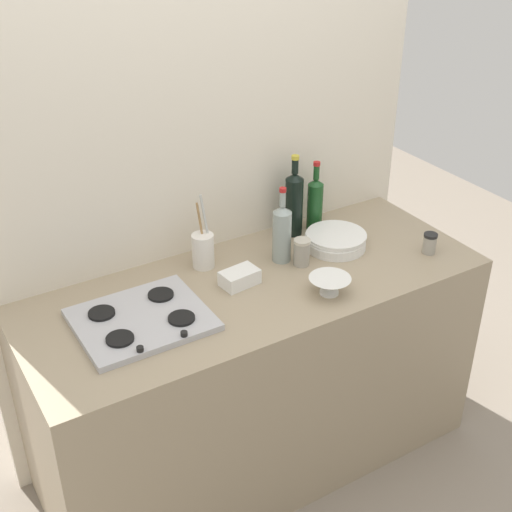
{
  "coord_description": "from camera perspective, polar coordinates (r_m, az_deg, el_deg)",
  "views": [
    {
      "loc": [
        -1.16,
        -1.91,
        2.32
      ],
      "look_at": [
        0.0,
        0.0,
        1.02
      ],
      "focal_mm": 48.89,
      "sensor_mm": 36.0,
      "label": 1
    }
  ],
  "objects": [
    {
      "name": "plate_stack",
      "position": [
        2.89,
        6.52,
        1.27
      ],
      "size": [
        0.25,
        0.25,
        0.06
      ],
      "color": "white",
      "rests_on": "counter_block"
    },
    {
      "name": "wine_bottle_leftmost",
      "position": [
        2.93,
        3.13,
        4.39
      ],
      "size": [
        0.08,
        0.08,
        0.36
      ],
      "color": "black",
      "rests_on": "counter_block"
    },
    {
      "name": "wine_bottle_mid_left",
      "position": [
        2.99,
        4.85,
        4.39
      ],
      "size": [
        0.07,
        0.07,
        0.31
      ],
      "color": "#19471E",
      "rests_on": "counter_block"
    },
    {
      "name": "condiment_jar_front",
      "position": [
        2.91,
        14.02,
        1.02
      ],
      "size": [
        0.06,
        0.06,
        0.09
      ],
      "color": "#9E998C",
      "rests_on": "counter_block"
    },
    {
      "name": "counter_block",
      "position": [
        2.91,
        0.0,
        -9.73
      ],
      "size": [
        1.8,
        0.7,
        0.9
      ],
      "primitive_type": "cube",
      "color": "tan",
      "rests_on": "ground"
    },
    {
      "name": "wine_bottle_mid_right",
      "position": [
        2.74,
        2.14,
        1.94
      ],
      "size": [
        0.07,
        0.07,
        0.32
      ],
      "color": "gray",
      "rests_on": "counter_block"
    },
    {
      "name": "stovetop_hob",
      "position": [
        2.46,
        -9.33,
        -5.14
      ],
      "size": [
        0.45,
        0.38,
        0.04
      ],
      "color": "#B2B2B7",
      "rests_on": "counter_block"
    },
    {
      "name": "butter_dish",
      "position": [
        2.63,
        -1.35,
        -1.78
      ],
      "size": [
        0.15,
        0.1,
        0.06
      ],
      "primitive_type": "cube",
      "rotation": [
        0.0,
        0.0,
        0.11
      ],
      "color": "white",
      "rests_on": "counter_block"
    },
    {
      "name": "utensil_crock",
      "position": [
        2.73,
        -4.35,
        0.51
      ],
      "size": [
        0.09,
        0.09,
        0.3
      ],
      "color": "silver",
      "rests_on": "counter_block"
    },
    {
      "name": "ground_plane",
      "position": [
        3.22,
        0.0,
        -15.87
      ],
      "size": [
        6.0,
        6.0,
        0.0
      ],
      "primitive_type": "plane",
      "color": "gray",
      "rests_on": "ground"
    },
    {
      "name": "mixing_bowl",
      "position": [
        2.58,
        6.04,
        -2.36
      ],
      "size": [
        0.16,
        0.16,
        0.07
      ],
      "color": "white",
      "rests_on": "counter_block"
    },
    {
      "name": "condiment_jar_rear",
      "position": [
        2.74,
        3.76,
        0.33
      ],
      "size": [
        0.07,
        0.07,
        0.11
      ],
      "color": "#9E998C",
      "rests_on": "counter_block"
    },
    {
      "name": "backsplash_panel",
      "position": [
        2.79,
        -4.08,
        6.99
      ],
      "size": [
        1.9,
        0.06,
        2.45
      ],
      "primitive_type": "cube",
      "color": "beige",
      "rests_on": "ground"
    }
  ]
}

